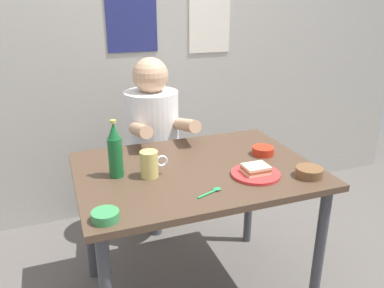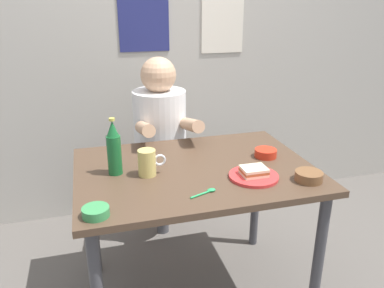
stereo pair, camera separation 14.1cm
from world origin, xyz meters
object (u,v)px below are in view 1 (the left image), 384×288
at_px(dining_table, 196,185).
at_px(sandwich, 256,169).
at_px(condiment_bowl_brown, 309,172).
at_px(stool, 155,186).
at_px(beer_bottle, 115,151).
at_px(person_seated, 153,125).
at_px(beer_mug, 150,164).
at_px(plate_orange, 255,174).

distance_m(dining_table, sandwich, 0.31).
bearing_deg(condiment_bowl_brown, dining_table, 148.75).
bearing_deg(stool, beer_bottle, -118.32).
bearing_deg(person_seated, beer_mug, -105.91).
distance_m(sandwich, beer_bottle, 0.63).
bearing_deg(plate_orange, person_seated, 108.33).
relative_size(person_seated, beer_bottle, 2.75).
bearing_deg(plate_orange, sandwich, 135.00).
distance_m(stool, condiment_bowl_brown, 1.10).
bearing_deg(beer_mug, dining_table, 5.26).
height_order(stool, person_seated, person_seated).
xyz_separation_m(person_seated, sandwich, (0.26, -0.79, 0.01)).
height_order(sandwich, condiment_bowl_brown, sandwich).
relative_size(stool, beer_bottle, 1.72).
height_order(person_seated, sandwich, person_seated).
bearing_deg(beer_bottle, beer_mug, -21.92).
height_order(dining_table, beer_bottle, beer_bottle).
bearing_deg(beer_mug, sandwich, -19.09).
bearing_deg(beer_bottle, condiment_bowl_brown, -20.58).
relative_size(beer_bottle, condiment_bowl_brown, 2.18).
xyz_separation_m(stool, condiment_bowl_brown, (0.48, -0.90, 0.41)).
relative_size(plate_orange, sandwich, 2.00).
bearing_deg(plate_orange, stool, 108.09).
height_order(stool, beer_bottle, beer_bottle).
xyz_separation_m(person_seated, beer_bottle, (-0.32, -0.58, 0.09)).
bearing_deg(person_seated, dining_table, -86.05).
bearing_deg(plate_orange, beer_bottle, 160.23).
bearing_deg(dining_table, sandwich, -38.45).
height_order(dining_table, plate_orange, plate_orange).
bearing_deg(beer_mug, beer_bottle, 158.08).
xyz_separation_m(sandwich, condiment_bowl_brown, (0.22, -0.09, -0.01)).
height_order(person_seated, condiment_bowl_brown, person_seated).
xyz_separation_m(plate_orange, beer_bottle, (-0.58, 0.21, 0.11)).
bearing_deg(beer_bottle, dining_table, -5.50).
height_order(beer_mug, condiment_bowl_brown, beer_mug).
distance_m(stool, plate_orange, 0.94).
bearing_deg(beer_mug, condiment_bowl_brown, -20.29).
bearing_deg(person_seated, sandwich, -71.67).
relative_size(stool, plate_orange, 2.05).
xyz_separation_m(dining_table, sandwich, (0.22, -0.17, 0.13)).
distance_m(plate_orange, beer_bottle, 0.63).
bearing_deg(plate_orange, condiment_bowl_brown, -22.69).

